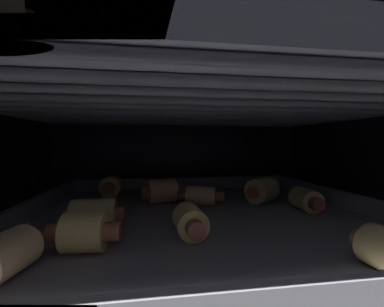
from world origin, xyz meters
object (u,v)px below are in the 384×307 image
object	(u,v)px
pig_in_blanket_lower_1	(161,191)
pig_in_blanket_lower_6	(190,221)
pig_in_blanket_upper_4	(131,77)
pig_in_blanket_lower_2	(201,196)
pig_in_blanket_lower_4	(306,200)
pig_in_blanket_upper_10	(312,36)
baking_tray_lower	(203,220)
pig_in_blanket_lower_5	(111,186)
pig_in_blanket_lower_0	(4,255)
oven_rack_upper	(203,110)
pig_in_blanket_lower_8	(94,215)
pig_in_blanket_upper_5	(206,99)
pig_in_blanket_lower_9	(262,190)
pig_in_blanket_upper_0	(186,89)
pig_in_blanket_upper_2	(97,91)
baking_tray_upper	(203,101)
pig_in_blanket_upper_1	(85,102)
pig_in_blanket_upper_9	(133,100)
pig_in_blanket_lower_7	(85,232)
pig_in_blanket_upper_7	(219,46)
pig_in_blanket_upper_6	(96,96)
pig_in_blanket_upper_8	(208,104)

from	to	relation	value
pig_in_blanket_lower_1	pig_in_blanket_lower_6	distance (cm)	13.59
pig_in_blanket_lower_6	pig_in_blanket_upper_4	size ratio (longest dim) A/B	1.19
pig_in_blanket_lower_2	pig_in_blanket_lower_6	distance (cm)	11.48
pig_in_blanket_lower_4	pig_in_blanket_upper_10	size ratio (longest dim) A/B	0.94
pig_in_blanket_upper_4	pig_in_blanket_upper_10	distance (cm)	16.33
baking_tray_lower	pig_in_blanket_lower_5	xyz separation A→B (cm)	(-11.55, 12.54, 1.95)
pig_in_blanket_lower_0	oven_rack_upper	size ratio (longest dim) A/B	0.13
pig_in_blanket_lower_5	pig_in_blanket_lower_8	bearing A→B (deg)	-87.13
oven_rack_upper	pig_in_blanket_upper_5	size ratio (longest dim) A/B	7.90
pig_in_blanket_upper_4	pig_in_blanket_lower_8	bearing A→B (deg)	-160.66
baking_tray_lower	pig_in_blanket_lower_1	distance (cm)	8.68
pig_in_blanket_lower_9	pig_in_blanket_lower_1	bearing A→B (deg)	171.87
pig_in_blanket_upper_0	baking_tray_lower	bearing A→B (deg)	-63.99
pig_in_blanket_upper_2	baking_tray_upper	bearing A→B (deg)	-22.81
pig_in_blanket_lower_1	baking_tray_lower	bearing A→B (deg)	-59.41
pig_in_blanket_upper_1	pig_in_blanket_upper_5	world-z (taller)	pig_in_blanket_upper_1
pig_in_blanket_lower_4	pig_in_blanket_lower_1	bearing A→B (deg)	158.24
pig_in_blanket_upper_5	pig_in_blanket_lower_5	bearing A→B (deg)	164.98
pig_in_blanket_lower_5	pig_in_blanket_upper_4	xyz separation A→B (cm)	(4.09, -14.67, 12.82)
pig_in_blanket_upper_2	pig_in_blanket_upper_9	distance (cm)	9.31
pig_in_blanket_lower_8	pig_in_blanket_lower_2	bearing A→B (deg)	35.45
pig_in_blanket_lower_4	pig_in_blanket_lower_8	bearing A→B (deg)	-170.81
pig_in_blanket_upper_1	pig_in_blanket_upper_9	size ratio (longest dim) A/B	0.87
pig_in_blanket_lower_6	pig_in_blanket_upper_0	distance (cm)	15.99
pig_in_blanket_lower_7	pig_in_blanket_lower_9	size ratio (longest dim) A/B	1.05
pig_in_blanket_lower_0	baking_tray_upper	xyz separation A→B (cm)	(14.28, 11.31, 11.22)
baking_tray_lower	pig_in_blanket_lower_9	world-z (taller)	pig_in_blanket_lower_9
pig_in_blanket_lower_2	pig_in_blanket_lower_0	bearing A→B (deg)	-132.81
pig_in_blanket_lower_2	pig_in_blanket_upper_1	world-z (taller)	pig_in_blanket_upper_1
pig_in_blanket_lower_5	pig_in_blanket_upper_1	bearing A→B (deg)	149.42
pig_in_blanket_upper_0	pig_in_blanket_upper_2	bearing A→B (deg)	168.86
pig_in_blanket_lower_6	baking_tray_upper	xyz separation A→B (cm)	(2.31, 6.17, 11.24)
pig_in_blanket_lower_8	baking_tray_upper	world-z (taller)	baking_tray_upper
pig_in_blanket_lower_0	oven_rack_upper	bearing A→B (deg)	38.37
pig_in_blanket_lower_8	pig_in_blanket_upper_7	distance (cm)	18.02
pig_in_blanket_lower_9	baking_tray_upper	xyz separation A→B (cm)	(-9.25, -5.34, 10.92)
pig_in_blanket_lower_2	pig_in_blanket_lower_8	xyz separation A→B (cm)	(-11.49, -8.18, 0.20)
pig_in_blanket_lower_4	pig_in_blanket_upper_6	world-z (taller)	pig_in_blanket_upper_6
pig_in_blanket_upper_6	pig_in_blanket_upper_10	bearing A→B (deg)	-54.84
pig_in_blanket_lower_2	pig_in_blanket_upper_9	xyz separation A→B (cm)	(-8.95, 8.65, 13.38)
pig_in_blanket_lower_2	pig_in_blanket_lower_4	xyz separation A→B (cm)	(11.91, -4.39, 0.05)
pig_in_blanket_upper_0	pig_in_blanket_upper_8	bearing A→B (deg)	66.03
pig_in_blanket_lower_0	pig_in_blanket_upper_6	world-z (taller)	pig_in_blanket_upper_6
pig_in_blanket_lower_2	oven_rack_upper	bearing A→B (deg)	-98.51
pig_in_blanket_lower_7	pig_in_blanket_lower_1	bearing A→B (deg)	68.19
pig_in_blanket_lower_1	pig_in_blanket_lower_7	xyz separation A→B (cm)	(-6.16, -15.39, -0.14)
pig_in_blanket_upper_9	pig_in_blanket_lower_5	bearing A→B (deg)	-163.22
pig_in_blanket_upper_6	pig_in_blanket_upper_8	distance (cm)	17.46
pig_in_blanket_lower_5	baking_tray_lower	bearing A→B (deg)	-47.35
pig_in_blanket_lower_0	pig_in_blanket_upper_0	world-z (taller)	pig_in_blanket_upper_0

